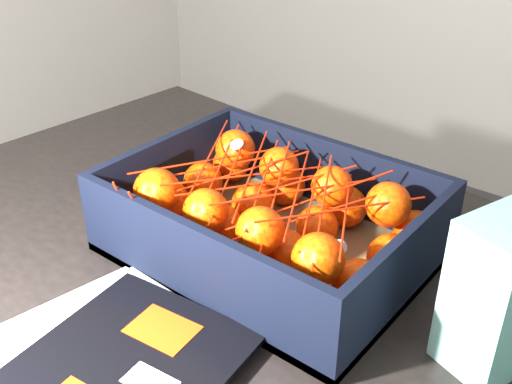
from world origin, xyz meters
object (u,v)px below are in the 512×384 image
Objects in this scene: produce_crate at (270,231)px; table at (240,323)px; retail_carton at (506,292)px; magazine_stack at (92,368)px.

table is at bearing -101.23° from produce_crate.
retail_carton reaches higher than produce_crate.
produce_crate is 0.31m from retail_carton.
magazine_stack is at bearing -92.09° from produce_crate.
retail_carton is at bearing 9.22° from table.
produce_crate reaches higher than magazine_stack.
produce_crate reaches higher than table.
table is 4.05× the size of magazine_stack.
table is 0.37m from retail_carton.
table is 0.27m from magazine_stack.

